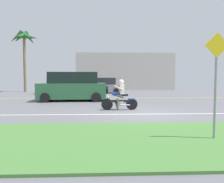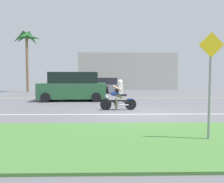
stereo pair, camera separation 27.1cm
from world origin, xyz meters
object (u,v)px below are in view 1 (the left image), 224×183
at_px(parked_car_1, 104,86).
at_px(street_sign, 216,76).
at_px(suv_nearby, 73,87).
at_px(parked_car_0, 58,87).
at_px(palm_tree_0, 24,40).
at_px(motorcyclist, 120,97).

height_order(parked_car_1, street_sign, street_sign).
bearing_deg(suv_nearby, parked_car_0, 110.09).
distance_m(parked_car_0, palm_tree_0, 7.73).
bearing_deg(motorcyclist, street_sign, -69.27).
relative_size(suv_nearby, parked_car_1, 1.21).
relative_size(parked_car_1, street_sign, 1.49).
distance_m(motorcyclist, suv_nearby, 5.43).
bearing_deg(street_sign, palm_tree_0, 121.22).
xyz_separation_m(motorcyclist, parked_car_0, (-5.58, 11.56, 0.10)).
bearing_deg(parked_car_1, parked_car_0, -169.96).
distance_m(palm_tree_0, street_sign, 23.87).
distance_m(suv_nearby, palm_tree_0, 13.49).
relative_size(parked_car_0, parked_car_1, 0.99).
bearing_deg(parked_car_1, suv_nearby, -105.42).
bearing_deg(motorcyclist, palm_tree_0, 124.53).
height_order(motorcyclist, parked_car_0, parked_car_0).
relative_size(parked_car_1, palm_tree_0, 0.56).
xyz_separation_m(motorcyclist, street_sign, (2.01, -5.31, 1.00)).
height_order(suv_nearby, palm_tree_0, palm_tree_0).
distance_m(parked_car_1, palm_tree_0, 10.99).
bearing_deg(palm_tree_0, motorcyclist, -55.47).
bearing_deg(parked_car_0, suv_nearby, -69.91).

